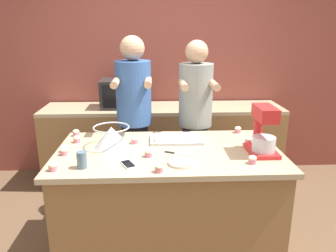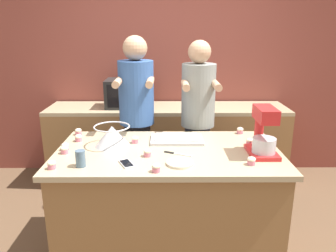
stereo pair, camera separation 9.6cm
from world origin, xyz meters
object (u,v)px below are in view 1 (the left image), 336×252
at_px(baking_tray, 176,139).
at_px(cupcake_1, 77,139).
at_px(drinking_glass, 82,160).
at_px(cupcake_5, 252,159).
at_px(cupcake_0, 64,148).
at_px(cupcake_9, 249,141).
at_px(person_right, 195,125).
at_px(microwave_oven, 125,94).
at_px(cupcake_6, 76,133).
at_px(cupcake_4, 53,167).
at_px(mixing_bowl, 112,136).
at_px(cupcake_10, 64,151).
at_px(cell_phone, 128,164).
at_px(cupcake_7, 148,153).
at_px(cupcake_8, 134,140).
at_px(cupcake_2, 159,168).
at_px(knife, 177,153).
at_px(person_left, 134,124).
at_px(small_plate, 182,163).
at_px(cupcake_3, 238,130).
at_px(stand_mixer, 263,133).

xyz_separation_m(baking_tray, cupcake_1, (-0.82, -0.00, 0.01)).
relative_size(drinking_glass, cupcake_5, 1.98).
distance_m(cupcake_0, cupcake_9, 1.45).
distance_m(person_right, baking_tray, 0.49).
xyz_separation_m(microwave_oven, cupcake_6, (-0.35, -1.01, -0.15)).
bearing_deg(cupcake_4, mixing_bowl, 52.65).
distance_m(person_right, cupcake_10, 1.29).
bearing_deg(cell_phone, cupcake_9, 22.11).
bearing_deg(cupcake_7, cupcake_10, 174.25).
height_order(cupcake_6, cupcake_8, same).
distance_m(person_right, drinking_glass, 1.31).
distance_m(cell_phone, cupcake_2, 0.24).
xyz_separation_m(mixing_bowl, knife, (0.50, -0.18, -0.08)).
bearing_deg(person_left, cupcake_8, -87.06).
height_order(cupcake_0, cupcake_8, same).
xyz_separation_m(mixing_bowl, cupcake_4, (-0.34, -0.44, -0.06)).
bearing_deg(mixing_bowl, cupcake_5, -20.61).
bearing_deg(cupcake_8, cupcake_6, 157.50).
bearing_deg(person_left, cupcake_1, -135.35).
distance_m(drinking_glass, cupcake_10, 0.30).
xyz_separation_m(person_left, knife, (0.35, -0.74, -0.02)).
bearing_deg(cell_phone, cupcake_10, 156.71).
height_order(person_left, baking_tray, person_left).
height_order(mixing_bowl, cupcake_9, mixing_bowl).
height_order(microwave_oven, drinking_glass, microwave_oven).
xyz_separation_m(small_plate, cupcake_8, (-0.35, 0.44, 0.02)).
relative_size(baking_tray, drinking_glass, 3.73).
bearing_deg(cupcake_2, cupcake_5, 9.87).
bearing_deg(cupcake_10, cupcake_3, 18.41).
bearing_deg(cupcake_9, cupcake_0, -175.70).
xyz_separation_m(cupcake_0, cupcake_9, (1.45, 0.11, 0.00)).
bearing_deg(cupcake_7, cupcake_1, 150.25).
distance_m(person_right, small_plate, 0.95).
xyz_separation_m(cupcake_3, cupcake_6, (-1.43, -0.03, 0.00)).
height_order(cupcake_0, cupcake_2, same).
bearing_deg(knife, cupcake_3, 39.87).
xyz_separation_m(small_plate, cupcake_1, (-0.83, 0.48, 0.02)).
distance_m(cupcake_0, cupcake_7, 0.65).
relative_size(small_plate, cupcake_7, 3.23).
bearing_deg(cupcake_1, microwave_oven, 75.36).
distance_m(microwave_oven, cupcake_7, 1.55).
xyz_separation_m(cupcake_1, cupcake_4, (-0.04, -0.55, 0.00)).
xyz_separation_m(mixing_bowl, drinking_glass, (-0.15, -0.40, -0.03)).
xyz_separation_m(stand_mixer, cupcake_6, (-1.49, 0.47, -0.13)).
bearing_deg(cupcake_10, cupcake_9, 6.92).
bearing_deg(cupcake_10, cupcake_1, 83.06).
relative_size(cell_phone, cupcake_1, 2.74).
height_order(stand_mixer, small_plate, stand_mixer).
xyz_separation_m(person_right, cupcake_4, (-1.07, -1.00, 0.03)).
height_order(cell_phone, knife, cell_phone).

